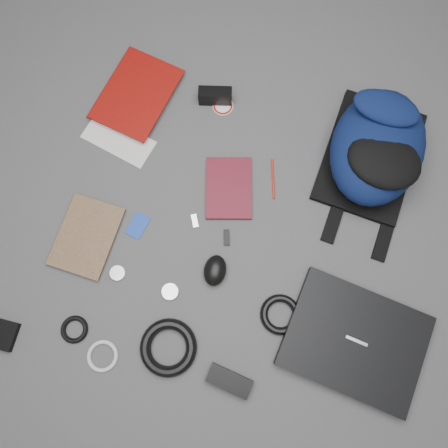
% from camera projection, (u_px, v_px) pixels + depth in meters
% --- Properties ---
extents(ground, '(4.00, 4.00, 0.00)m').
position_uv_depth(ground, '(224.00, 225.00, 1.35)').
color(ground, '#4F4F51').
rests_on(ground, ground).
extents(backpack, '(0.36, 0.47, 0.18)m').
position_uv_depth(backpack, '(378.00, 147.00, 1.32)').
color(backpack, '#071132').
rests_on(backpack, ground).
extents(laptop, '(0.43, 0.37, 0.04)m').
position_uv_depth(laptop, '(355.00, 341.00, 1.25)').
color(laptop, black).
rests_on(laptop, ground).
extents(textbook_red, '(0.28, 0.33, 0.03)m').
position_uv_depth(textbook_red, '(108.00, 82.00, 1.45)').
color(textbook_red, '#750806').
rests_on(textbook_red, ground).
extents(comic_book, '(0.19, 0.25, 0.02)m').
position_uv_depth(comic_book, '(61.00, 228.00, 1.34)').
color(comic_book, '#CD900E').
rests_on(comic_book, ground).
extents(envelope, '(0.25, 0.17, 0.00)m').
position_uv_depth(envelope, '(119.00, 140.00, 1.42)').
color(envelope, silver).
rests_on(envelope, ground).
extents(dvd_case, '(0.18, 0.23, 0.02)m').
position_uv_depth(dvd_case, '(229.00, 188.00, 1.37)').
color(dvd_case, '#4A0E17').
rests_on(dvd_case, ground).
extents(compact_camera, '(0.11, 0.06, 0.06)m').
position_uv_depth(compact_camera, '(215.00, 96.00, 1.42)').
color(compact_camera, black).
rests_on(compact_camera, ground).
extents(sticker_disc, '(0.08, 0.08, 0.00)m').
position_uv_depth(sticker_disc, '(223.00, 106.00, 1.44)').
color(sticker_disc, white).
rests_on(sticker_disc, ground).
extents(pen_teal, '(0.05, 0.13, 0.01)m').
position_uv_depth(pen_teal, '(225.00, 178.00, 1.38)').
color(pen_teal, '#0E8177').
rests_on(pen_teal, ground).
extents(pen_red, '(0.04, 0.13, 0.01)m').
position_uv_depth(pen_red, '(273.00, 179.00, 1.38)').
color(pen_red, red).
rests_on(pen_red, ground).
extents(id_badge, '(0.07, 0.09, 0.00)m').
position_uv_depth(id_badge, '(138.00, 226.00, 1.35)').
color(id_badge, '#1639AB').
rests_on(id_badge, ground).
extents(usb_black, '(0.03, 0.05, 0.01)m').
position_uv_depth(usb_black, '(227.00, 237.00, 1.34)').
color(usb_black, black).
rests_on(usb_black, ground).
extents(usb_silver, '(0.03, 0.04, 0.01)m').
position_uv_depth(usb_silver, '(195.00, 221.00, 1.35)').
color(usb_silver, silver).
rests_on(usb_silver, ground).
extents(key_fob, '(0.03, 0.04, 0.01)m').
position_uv_depth(key_fob, '(232.00, 209.00, 1.36)').
color(key_fob, black).
rests_on(key_fob, ground).
extents(mouse, '(0.07, 0.10, 0.05)m').
position_uv_depth(mouse, '(215.00, 270.00, 1.30)').
color(mouse, black).
rests_on(mouse, ground).
extents(headphone_left, '(0.05, 0.05, 0.01)m').
position_uv_depth(headphone_left, '(118.00, 273.00, 1.31)').
color(headphone_left, '#B6B5B8').
rests_on(headphone_left, ground).
extents(headphone_right, '(0.06, 0.06, 0.01)m').
position_uv_depth(headphone_right, '(170.00, 292.00, 1.30)').
color(headphone_right, '#B6B6B8').
rests_on(headphone_right, ground).
extents(cable_coil, '(0.13, 0.13, 0.02)m').
position_uv_depth(cable_coil, '(280.00, 314.00, 1.28)').
color(cable_coil, black).
rests_on(cable_coil, ground).
extents(power_brick, '(0.13, 0.08, 0.03)m').
position_uv_depth(power_brick, '(229.00, 381.00, 1.23)').
color(power_brick, black).
rests_on(power_brick, ground).
extents(power_cord_coil, '(0.22, 0.22, 0.03)m').
position_uv_depth(power_cord_coil, '(168.00, 348.00, 1.25)').
color(power_cord_coil, black).
rests_on(power_cord_coil, ground).
extents(pouch, '(0.08, 0.08, 0.02)m').
position_uv_depth(pouch, '(2.00, 334.00, 1.27)').
color(pouch, black).
rests_on(pouch, ground).
extents(earbud_coil, '(0.09, 0.09, 0.01)m').
position_uv_depth(earbud_coil, '(74.00, 329.00, 1.27)').
color(earbud_coil, black).
rests_on(earbud_coil, ground).
extents(white_cable_coil, '(0.09, 0.09, 0.01)m').
position_uv_depth(white_cable_coil, '(102.00, 356.00, 1.26)').
color(white_cable_coil, silver).
rests_on(white_cable_coil, ground).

